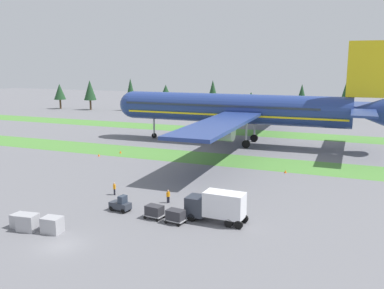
{
  "coord_description": "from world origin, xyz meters",
  "views": [
    {
      "loc": [
        26.64,
        -31.82,
        17.84
      ],
      "look_at": [
        0.2,
        34.48,
        4.0
      ],
      "focal_mm": 39.95,
      "sensor_mm": 36.0,
      "label": 1
    }
  ],
  "objects_px": {
    "catering_truck": "(217,205)",
    "ground_crew_loader": "(168,196)",
    "taxiway_marker_0": "(120,152)",
    "taxiway_marker_1": "(285,171)",
    "cargo_dolly_second": "(176,215)",
    "cargo_dolly_lead": "(154,211)",
    "uld_container_2": "(52,225)",
    "baggage_tug": "(121,204)",
    "uld_container_0": "(28,222)",
    "uld_container_1": "(21,221)",
    "taxiway_marker_2": "(99,155)",
    "ground_crew_marshaller": "(114,188)",
    "airliner": "(241,109)"
  },
  "relations": [
    {
      "from": "catering_truck",
      "to": "ground_crew_loader",
      "type": "xyz_separation_m",
      "value": [
        -7.88,
        3.99,
        -1.01
      ]
    },
    {
      "from": "taxiway_marker_0",
      "to": "taxiway_marker_1",
      "type": "bearing_deg",
      "value": -5.73
    },
    {
      "from": "ground_crew_loader",
      "to": "cargo_dolly_second",
      "type": "bearing_deg",
      "value": -119.72
    },
    {
      "from": "cargo_dolly_lead",
      "to": "taxiway_marker_0",
      "type": "distance_m",
      "value": 37.28
    },
    {
      "from": "ground_crew_loader",
      "to": "uld_container_2",
      "type": "distance_m",
      "value": 15.26
    },
    {
      "from": "uld_container_2",
      "to": "catering_truck",
      "type": "bearing_deg",
      "value": 31.71
    },
    {
      "from": "baggage_tug",
      "to": "taxiway_marker_1",
      "type": "xyz_separation_m",
      "value": [
        15.56,
        25.64,
        -0.56
      ]
    },
    {
      "from": "taxiway_marker_1",
      "to": "uld_container_0",
      "type": "bearing_deg",
      "value": -121.98
    },
    {
      "from": "cargo_dolly_second",
      "to": "uld_container_1",
      "type": "bearing_deg",
      "value": 124.77
    },
    {
      "from": "uld_container_0",
      "to": "baggage_tug",
      "type": "bearing_deg",
      "value": 56.01
    },
    {
      "from": "baggage_tug",
      "to": "taxiway_marker_0",
      "type": "relative_size",
      "value": 5.12
    },
    {
      "from": "catering_truck",
      "to": "taxiway_marker_2",
      "type": "bearing_deg",
      "value": 55.29
    },
    {
      "from": "uld_container_1",
      "to": "taxiway_marker_0",
      "type": "distance_m",
      "value": 38.93
    },
    {
      "from": "cargo_dolly_second",
      "to": "ground_crew_marshaller",
      "type": "relative_size",
      "value": 1.38
    },
    {
      "from": "airliner",
      "to": "cargo_dolly_second",
      "type": "relative_size",
      "value": 30.27
    },
    {
      "from": "airliner",
      "to": "uld_container_2",
      "type": "xyz_separation_m",
      "value": [
        -5.17,
        -55.62,
        -6.98
      ]
    },
    {
      "from": "uld_container_1",
      "to": "taxiway_marker_2",
      "type": "xyz_separation_m",
      "value": [
        -12.58,
        33.6,
        -0.51
      ]
    },
    {
      "from": "ground_crew_marshaller",
      "to": "uld_container_2",
      "type": "bearing_deg",
      "value": -45.11
    },
    {
      "from": "cargo_dolly_second",
      "to": "catering_truck",
      "type": "height_order",
      "value": "catering_truck"
    },
    {
      "from": "ground_crew_loader",
      "to": "uld_container_2",
      "type": "height_order",
      "value": "ground_crew_loader"
    },
    {
      "from": "cargo_dolly_lead",
      "to": "ground_crew_loader",
      "type": "height_order",
      "value": "ground_crew_loader"
    },
    {
      "from": "uld_container_1",
      "to": "ground_crew_loader",
      "type": "bearing_deg",
      "value": 49.7
    },
    {
      "from": "baggage_tug",
      "to": "ground_crew_marshaller",
      "type": "bearing_deg",
      "value": 47.05
    },
    {
      "from": "cargo_dolly_lead",
      "to": "ground_crew_marshaller",
      "type": "distance_m",
      "value": 10.91
    },
    {
      "from": "ground_crew_loader",
      "to": "uld_container_1",
      "type": "xyz_separation_m",
      "value": [
        -11.42,
        -13.47,
        -0.19
      ]
    },
    {
      "from": "ground_crew_marshaller",
      "to": "ground_crew_loader",
      "type": "relative_size",
      "value": 1.0
    },
    {
      "from": "baggage_tug",
      "to": "catering_truck",
      "type": "relative_size",
      "value": 0.39
    },
    {
      "from": "cargo_dolly_second",
      "to": "uld_container_0",
      "type": "relative_size",
      "value": 1.2
    },
    {
      "from": "cargo_dolly_lead",
      "to": "uld_container_1",
      "type": "relative_size",
      "value": 1.2
    },
    {
      "from": "taxiway_marker_1",
      "to": "cargo_dolly_second",
      "type": "bearing_deg",
      "value": -106.06
    },
    {
      "from": "catering_truck",
      "to": "uld_container_0",
      "type": "distance_m",
      "value": 20.61
    },
    {
      "from": "cargo_dolly_second",
      "to": "uld_container_0",
      "type": "xyz_separation_m",
      "value": [
        -13.9,
        -7.79,
        -0.02
      ]
    },
    {
      "from": "ground_crew_loader",
      "to": "uld_container_1",
      "type": "height_order",
      "value": "ground_crew_loader"
    },
    {
      "from": "cargo_dolly_lead",
      "to": "taxiway_marker_0",
      "type": "xyz_separation_m",
      "value": [
        -22.5,
        29.72,
        -0.65
      ]
    },
    {
      "from": "uld_container_0",
      "to": "taxiway_marker_1",
      "type": "height_order",
      "value": "uld_container_0"
    },
    {
      "from": "ground_crew_marshaller",
      "to": "uld_container_2",
      "type": "height_order",
      "value": "ground_crew_marshaller"
    },
    {
      "from": "cargo_dolly_lead",
      "to": "uld_container_1",
      "type": "xyz_separation_m",
      "value": [
        -12.29,
        -7.84,
        -0.16
      ]
    },
    {
      "from": "airliner",
      "to": "taxiway_marker_1",
      "type": "bearing_deg",
      "value": -148.37
    },
    {
      "from": "airliner",
      "to": "ground_crew_marshaller",
      "type": "xyz_separation_m",
      "value": [
        -6.08,
        -41.86,
        -6.89
      ]
    },
    {
      "from": "uld_container_2",
      "to": "ground_crew_loader",
      "type": "bearing_deg",
      "value": 61.3
    },
    {
      "from": "airliner",
      "to": "cargo_dolly_second",
      "type": "bearing_deg",
      "value": -173.82
    },
    {
      "from": "cargo_dolly_lead",
      "to": "uld_container_0",
      "type": "distance_m",
      "value": 13.77
    },
    {
      "from": "catering_truck",
      "to": "ground_crew_marshaller",
      "type": "height_order",
      "value": "catering_truck"
    },
    {
      "from": "uld_container_2",
      "to": "taxiway_marker_0",
      "type": "distance_m",
      "value": 40.12
    },
    {
      "from": "airliner",
      "to": "catering_truck",
      "type": "xyz_separation_m",
      "value": [
        10.04,
        -46.22,
        -5.88
      ]
    },
    {
      "from": "uld_container_0",
      "to": "airliner",
      "type": "bearing_deg",
      "value": 81.87
    },
    {
      "from": "cargo_dolly_lead",
      "to": "ground_crew_loader",
      "type": "xyz_separation_m",
      "value": [
        -0.87,
        5.63,
        0.03
      ]
    },
    {
      "from": "ground_crew_marshaller",
      "to": "taxiway_marker_2",
      "type": "bearing_deg",
      "value": 169.71
    },
    {
      "from": "cargo_dolly_lead",
      "to": "uld_container_2",
      "type": "relative_size",
      "value": 1.2
    },
    {
      "from": "ground_crew_marshaller",
      "to": "cargo_dolly_lead",
      "type": "bearing_deg",
      "value": 7.71
    }
  ]
}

